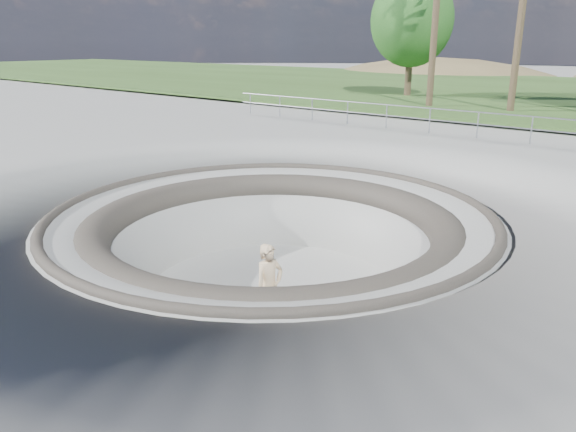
% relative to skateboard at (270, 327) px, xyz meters
% --- Properties ---
extents(ground, '(180.00, 180.00, 0.00)m').
position_rel_skateboard_xyz_m(ground, '(-1.29, 1.55, 1.83)').
color(ground, '#9B9A96').
rests_on(ground, ground).
extents(skate_bowl, '(14.00, 14.00, 4.10)m').
position_rel_skateboard_xyz_m(skate_bowl, '(-1.29, 1.55, 0.00)').
color(skate_bowl, '#9B9A96').
rests_on(skate_bowl, ground).
extents(safety_railing, '(25.00, 0.06, 1.03)m').
position_rel_skateboard_xyz_m(safety_railing, '(-1.29, 13.55, 2.52)').
color(safety_railing, '#95969D').
rests_on(safety_railing, ground).
extents(skateboard, '(0.85, 0.51, 0.09)m').
position_rel_skateboard_xyz_m(skateboard, '(0.00, 0.00, 0.00)').
color(skateboard, brown).
rests_on(skateboard, ground).
extents(skater, '(0.54, 0.72, 1.78)m').
position_rel_skateboard_xyz_m(skater, '(-0.00, 0.00, 0.91)').
color(skater, beige).
rests_on(skater, skateboard).
extents(bushy_tree_left, '(5.37, 4.88, 7.75)m').
position_rel_skateboard_xyz_m(bushy_tree_left, '(-11.26, 26.52, 6.81)').
color(bushy_tree_left, brown).
rests_on(bushy_tree_left, ground).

